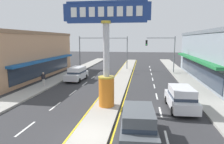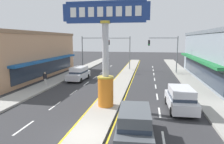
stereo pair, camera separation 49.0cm
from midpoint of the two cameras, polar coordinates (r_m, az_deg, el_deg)
ground_plane at (r=12.32m, az=-7.36°, el=-18.03°), size 160.00×160.00×0.00m
median_strip at (r=29.20m, az=2.48°, el=-1.67°), size 2.20×52.00×0.14m
sidewalk_left at (r=29.65m, az=-15.47°, el=-1.80°), size 2.53×60.00×0.18m
sidewalk_right at (r=27.68m, az=20.80°, el=-2.85°), size 2.53×60.00×0.18m
lane_markings at (r=27.90m, az=2.17°, el=-2.33°), size 8.94×52.00×0.01m
district_sign at (r=16.05m, az=-2.53°, el=4.24°), size 6.91×1.35×8.47m
storefront_left at (r=32.96m, az=-24.99°, el=4.53°), size 8.58×20.98×6.76m
traffic_light_left_side at (r=35.01m, az=-6.94°, el=6.99°), size 4.86×0.46×6.20m
traffic_light_right_side at (r=34.30m, az=14.26°, el=6.72°), size 4.86×0.46×6.20m
traffic_light_median_far at (r=37.27m, az=1.69°, el=7.11°), size 4.20×0.46×6.20m
suv_near_right_lane at (r=16.99m, az=18.46°, el=-7.09°), size 2.12×4.68×1.90m
suv_far_right_lane at (r=27.86m, az=-10.57°, el=-0.45°), size 2.11×4.67×1.90m
suv_near_left_lane at (r=11.54m, az=6.32°, el=-14.57°), size 2.17×4.70×1.90m
pedestrian_near_kerb at (r=24.99m, az=-19.66°, el=-1.70°), size 0.41×0.45×1.62m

